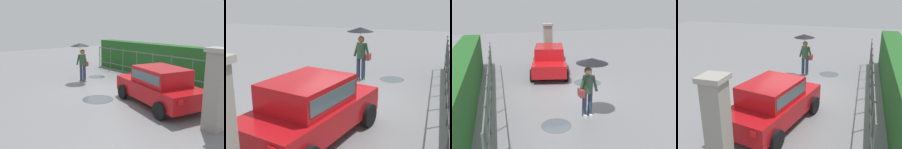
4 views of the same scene
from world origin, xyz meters
The scene contains 6 objects.
ground_plane centered at (0.00, 0.00, 0.00)m, with size 40.00×40.00×0.00m, color slate.
car centered at (2.63, 0.04, 0.80)m, with size 3.97×2.49×1.48m.
pedestrian centered at (-2.61, -0.16, 1.51)m, with size 1.03×1.03×2.05m.
fence_section centered at (-0.42, 3.05, 0.83)m, with size 10.01×0.05×1.50m.
puddle_near centered at (0.61, -1.37, 0.00)m, with size 1.28×1.28×0.00m, color #4C545B.
puddle_far centered at (-2.94, 1.05, 0.00)m, with size 0.97×0.97×0.00m, color #4C545B.
Camera 2 is at (8.29, 2.65, 3.26)m, focal length 46.86 mm.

